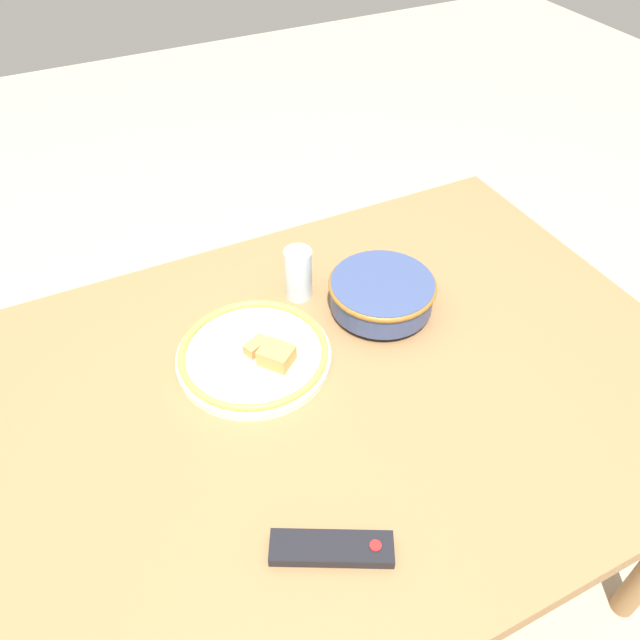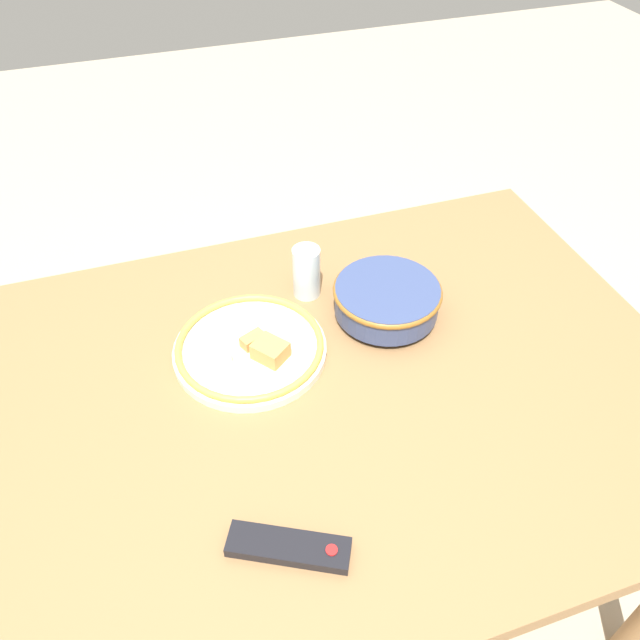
# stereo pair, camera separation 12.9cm
# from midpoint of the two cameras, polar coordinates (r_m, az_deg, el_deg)

# --- Properties ---
(ground_plane) EXTENTS (8.00, 8.00, 0.00)m
(ground_plane) POSITION_cam_midpoint_polar(r_m,az_deg,el_deg) (1.87, -2.59, -22.16)
(ground_plane) COLOR #B7A88E
(dining_table) EXTENTS (1.53, 1.03, 0.78)m
(dining_table) POSITION_cam_midpoint_polar(r_m,az_deg,el_deg) (1.26, -3.58, -8.94)
(dining_table) COLOR olive
(dining_table) RESTS_ON ground_plane
(noodle_bowl) EXTENTS (0.23, 0.23, 0.08)m
(noodle_bowl) POSITION_cam_midpoint_polar(r_m,az_deg,el_deg) (1.34, 2.94, 2.35)
(noodle_bowl) COLOR #384775
(noodle_bowl) RESTS_ON dining_table
(food_plate) EXTENTS (0.31, 0.31, 0.05)m
(food_plate) POSITION_cam_midpoint_polar(r_m,az_deg,el_deg) (1.26, -8.95, -3.30)
(food_plate) COLOR silver
(food_plate) RESTS_ON dining_table
(tv_remote) EXTENTS (0.19, 0.13, 0.02)m
(tv_remote) POSITION_cam_midpoint_polar(r_m,az_deg,el_deg) (1.02, -2.76, -20.35)
(tv_remote) COLOR black
(tv_remote) RESTS_ON dining_table
(drinking_glass) EXTENTS (0.06, 0.06, 0.12)m
(drinking_glass) POSITION_cam_midpoint_polar(r_m,az_deg,el_deg) (1.37, -4.68, 4.14)
(drinking_glass) COLOR silver
(drinking_glass) RESTS_ON dining_table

